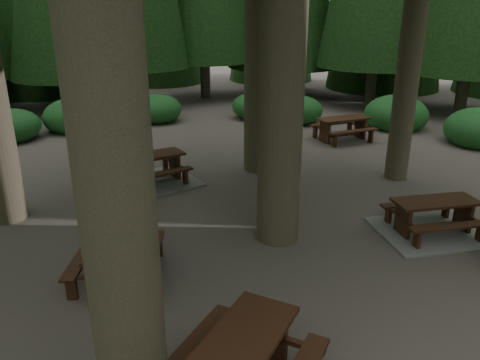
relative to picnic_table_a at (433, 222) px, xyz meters
name	(u,v)px	position (x,y,z in m)	size (l,w,h in m)	color
ground	(246,249)	(-3.81, 0.97, -0.25)	(80.00, 80.00, 0.00)	#4C443E
picnic_table_a	(433,222)	(0.00, 0.00, 0.00)	(2.55, 2.26, 0.74)	gray
picnic_table_b	(117,251)	(-6.24, 1.03, 0.25)	(1.98, 2.15, 0.75)	#372210
picnic_table_c	(150,174)	(-4.61, 5.26, 0.03)	(2.63, 2.29, 0.80)	gray
picnic_table_d	(343,125)	(2.65, 6.74, 0.28)	(1.88, 1.53, 0.80)	#372210
shrub_ring	(261,210)	(-3.11, 1.72, 0.15)	(23.86, 24.64, 1.49)	#1E5924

